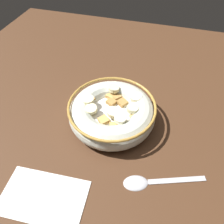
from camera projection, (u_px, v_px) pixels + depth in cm
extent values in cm
cube|color=#472B19|center=(112.00, 123.00, 51.64)|extent=(105.14, 105.14, 2.00)
cylinder|color=beige|center=(112.00, 120.00, 50.68)|extent=(10.84, 10.84, 0.60)
torus|color=beige|center=(112.00, 113.00, 48.90)|extent=(19.70, 19.70, 5.41)
torus|color=#B28438|center=(112.00, 106.00, 47.12)|extent=(19.71, 19.71, 0.60)
cylinder|color=white|center=(112.00, 111.00, 48.52)|extent=(16.45, 16.45, 0.40)
cube|color=tan|center=(114.00, 127.00, 44.69)|extent=(2.50, 2.51, 0.90)
cube|color=#AD7F42|center=(111.00, 102.00, 49.67)|extent=(2.64, 2.64, 0.90)
cube|color=#AD7F42|center=(118.00, 97.00, 50.57)|extent=(2.85, 2.84, 1.12)
cube|color=tan|center=(104.00, 120.00, 45.78)|extent=(2.82, 2.82, 1.02)
cube|color=tan|center=(135.00, 119.00, 46.18)|extent=(2.65, 2.69, 1.10)
cube|color=tan|center=(127.00, 94.00, 51.51)|extent=(2.42, 2.37, 1.04)
cube|color=tan|center=(90.00, 99.00, 50.13)|extent=(2.80, 2.80, 0.94)
cube|color=tan|center=(91.00, 107.00, 48.47)|extent=(2.81, 2.82, 1.02)
cube|color=tan|center=(111.00, 96.00, 51.14)|extent=(2.36, 2.35, 0.92)
cube|color=#AD7F42|center=(122.00, 103.00, 49.44)|extent=(2.78, 2.76, 1.00)
cube|color=#AD7F42|center=(132.00, 126.00, 44.70)|extent=(2.64, 2.65, 0.93)
cylinder|color=beige|center=(114.00, 89.00, 50.84)|extent=(2.90, 2.90, 1.39)
cylinder|color=#F9EFC6|center=(113.00, 112.00, 46.07)|extent=(3.44, 3.41, 1.42)
cylinder|color=#F4EABC|center=(88.00, 99.00, 48.15)|extent=(3.68, 3.72, 1.16)
cylinder|color=#F9EFC6|center=(121.00, 119.00, 44.66)|extent=(3.56, 3.57, 0.99)
cylinder|color=beige|center=(133.00, 109.00, 46.83)|extent=(3.55, 3.57, 1.24)
cylinder|color=#F9EFC6|center=(136.00, 98.00, 49.08)|extent=(3.46, 3.43, 1.20)
cylinder|color=beige|center=(91.00, 109.00, 46.64)|extent=(3.44, 3.50, 1.30)
ellipsoid|color=#B7B7BC|center=(136.00, 182.00, 40.18)|extent=(5.50, 4.56, 0.80)
cube|color=#B7B7BC|center=(177.00, 180.00, 40.71)|extent=(10.81, 4.72, 0.36)
cube|color=white|center=(43.00, 197.00, 38.60)|extent=(15.97, 10.23, 0.30)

